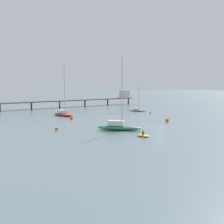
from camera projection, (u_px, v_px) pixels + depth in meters
name	position (u px, v px, depth m)	size (l,w,h in m)	color
ground_plane	(160.00, 127.00, 68.75)	(400.00, 400.00, 0.00)	slate
pier	(81.00, 99.00, 122.39)	(64.28, 12.04, 5.65)	brown
sailboat_red	(64.00, 113.00, 90.80)	(4.27, 9.32, 14.12)	red
sailboat_green	(119.00, 126.00, 64.68)	(7.92, 7.47, 13.83)	#287F4C
sailboat_gray	(138.00, 109.00, 103.74)	(3.91, 6.00, 8.41)	gray
dinghy_yellow	(143.00, 135.00, 57.26)	(1.93, 2.85, 1.14)	yellow
mooring_buoy_mid	(150.00, 113.00, 96.49)	(0.53, 0.53, 0.53)	orange
mooring_buoy_near	(71.00, 118.00, 82.75)	(0.84, 0.84, 0.84)	orange
mooring_buoy_inner	(56.00, 129.00, 64.61)	(0.61, 0.61, 0.61)	orange
mooring_buoy_outer	(167.00, 120.00, 77.34)	(0.86, 0.86, 0.86)	orange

